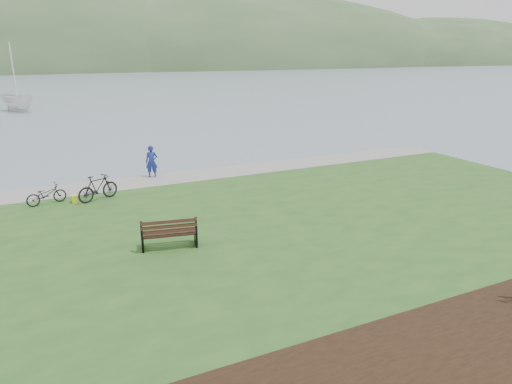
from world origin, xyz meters
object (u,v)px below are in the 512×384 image
(person, at_px, (151,159))
(park_bench, at_px, (169,233))
(sailboat, at_px, (19,111))
(bicycle_a, at_px, (46,194))

(person, bearing_deg, park_bench, -79.92)
(sailboat, bearing_deg, bicycle_a, -118.55)
(person, xyz_separation_m, sailboat, (-6.72, 36.26, -1.36))
(park_bench, height_order, bicycle_a, park_bench)
(person, bearing_deg, bicycle_a, -135.42)
(person, bearing_deg, sailboat, 120.28)
(park_bench, relative_size, sailboat, 0.08)
(park_bench, distance_m, person, 9.03)
(person, relative_size, sailboat, 0.08)
(sailboat, bearing_deg, park_bench, -114.60)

